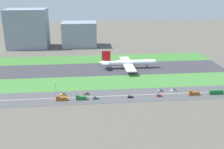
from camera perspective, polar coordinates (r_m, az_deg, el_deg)
name	(u,v)px	position (r m, az deg, el deg)	size (l,w,h in m)	color
ground_plane	(95,69)	(281.56, -3.77, 1.13)	(800.00, 800.00, 0.00)	#5B564C
runway	(95,69)	(281.54, -3.77, 1.14)	(280.00, 46.00, 0.10)	#38383D
grass_median_north	(93,59)	(320.84, -4.05, 3.35)	(280.00, 36.00, 0.10)	#3D7A33
grass_median_south	(96,83)	(242.81, -3.40, -1.78)	(280.00, 36.00, 0.10)	#427F38
highway	(98,97)	(213.17, -3.02, -4.80)	(280.00, 28.00, 0.10)	#4C4C4F
highway_centerline	(98,96)	(213.15, -3.02, -4.79)	(266.00, 0.50, 0.01)	silver
airliner	(128,63)	(283.05, 3.44, 2.55)	(65.00, 56.00, 19.70)	white
car_1	(159,96)	(215.85, 10.19, -4.53)	(4.40, 1.80, 2.00)	#B2191E
car_6	(63,94)	(218.17, -10.55, -4.29)	(4.40, 1.80, 2.00)	yellow
car_2	(130,97)	(210.80, 3.96, -4.84)	(4.40, 1.80, 2.00)	black
truck_1	(81,98)	(207.85, -6.76, -5.06)	(8.40, 2.50, 4.00)	#19662D
truck_0	(194,93)	(224.94, 17.29, -3.92)	(8.40, 2.50, 4.00)	brown
truck_2	(61,99)	(208.80, -10.97, -5.18)	(8.40, 2.50, 4.00)	brown
car_3	(87,94)	(217.26, -5.54, -4.14)	(4.40, 1.80, 2.00)	brown
car_0	(174,90)	(229.12, 13.24, -3.33)	(4.40, 1.80, 2.00)	silver
car_5	(96,98)	(208.17, -3.58, -5.15)	(4.40, 1.80, 2.00)	#19662D
car_4	(160,91)	(225.73, 10.46, -3.48)	(4.40, 1.80, 2.00)	#99999E
bus_0	(216,92)	(232.93, 21.67, -3.60)	(11.60, 2.50, 3.50)	#19662D
traffic_light	(56,87)	(224.96, -12.11, -2.74)	(0.36, 0.50, 7.20)	#4C4C51
terminal_building	(28,29)	(395.09, -17.85, 9.47)	(55.49, 39.44, 54.43)	gray
hangar_building	(79,34)	(388.23, -7.10, 8.64)	(48.81, 35.53, 35.33)	gray
fuel_tank_west	(83,36)	(434.44, -6.31, 8.23)	(23.35, 23.35, 12.73)	silver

